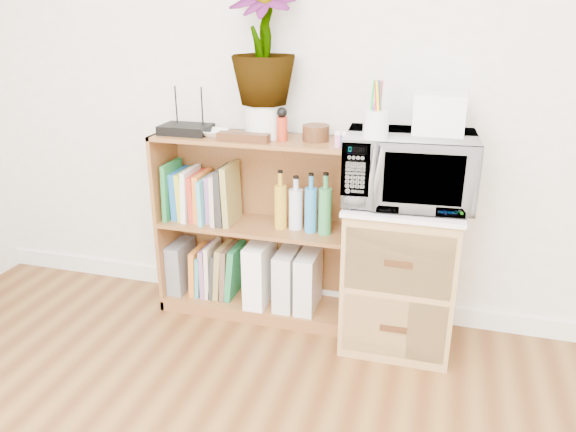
% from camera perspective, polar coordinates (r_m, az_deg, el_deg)
% --- Properties ---
extents(skirting_board, '(4.00, 0.02, 0.10)m').
position_cam_1_polar(skirting_board, '(3.10, 3.89, -8.31)').
color(skirting_board, white).
rests_on(skirting_board, ground).
extents(bookshelf, '(1.00, 0.30, 0.95)m').
position_cam_1_polar(bookshelf, '(2.88, -3.33, -1.26)').
color(bookshelf, brown).
rests_on(bookshelf, ground).
extents(wicker_unit, '(0.50, 0.45, 0.70)m').
position_cam_1_polar(wicker_unit, '(2.72, 11.36, -5.88)').
color(wicker_unit, '#9E7542').
rests_on(wicker_unit, ground).
extents(microwave, '(0.58, 0.42, 0.31)m').
position_cam_1_polar(microwave, '(2.52, 12.17, 4.73)').
color(microwave, white).
rests_on(microwave, wicker_unit).
extents(pen_cup, '(0.10, 0.10, 0.12)m').
position_cam_1_polar(pen_cup, '(2.37, 8.91, 9.21)').
color(pen_cup, silver).
rests_on(pen_cup, microwave).
extents(small_appliance, '(0.21, 0.18, 0.17)m').
position_cam_1_polar(small_appliance, '(2.51, 15.15, 10.00)').
color(small_appliance, white).
rests_on(small_appliance, microwave).
extents(router, '(0.24, 0.17, 0.04)m').
position_cam_1_polar(router, '(2.84, -10.33, 8.66)').
color(router, black).
rests_on(router, bookshelf).
extents(white_bowl, '(0.13, 0.13, 0.03)m').
position_cam_1_polar(white_bowl, '(2.77, -7.46, 8.38)').
color(white_bowl, white).
rests_on(white_bowl, bookshelf).
extents(plant_pot, '(0.19, 0.19, 0.16)m').
position_cam_1_polar(plant_pot, '(2.72, -2.40, 9.67)').
color(plant_pot, silver).
rests_on(plant_pot, bookshelf).
extents(potted_plant, '(0.31, 0.31, 0.55)m').
position_cam_1_polar(potted_plant, '(2.67, -2.52, 17.17)').
color(potted_plant, '#338037').
rests_on(potted_plant, plant_pot).
extents(trinket_box, '(0.25, 0.06, 0.04)m').
position_cam_1_polar(trinket_box, '(2.64, -4.56, 7.97)').
color(trinket_box, '#3C2310').
rests_on(trinket_box, bookshelf).
extents(kokeshi_doll, '(0.05, 0.05, 0.11)m').
position_cam_1_polar(kokeshi_doll, '(2.64, -0.61, 8.81)').
color(kokeshi_doll, '#AF2C15').
rests_on(kokeshi_doll, bookshelf).
extents(wooden_bowl, '(0.13, 0.13, 0.07)m').
position_cam_1_polar(wooden_bowl, '(2.65, 2.86, 8.43)').
color(wooden_bowl, '#3C1D10').
rests_on(wooden_bowl, bookshelf).
extents(paint_jars, '(0.12, 0.04, 0.06)m').
position_cam_1_polar(paint_jars, '(2.53, 5.82, 7.57)').
color(paint_jars, pink).
rests_on(paint_jars, bookshelf).
extents(file_box, '(0.08, 0.22, 0.27)m').
position_cam_1_polar(file_box, '(3.15, -10.79, -4.96)').
color(file_box, slate).
rests_on(file_box, bookshelf).
extents(magazine_holder_left, '(0.11, 0.27, 0.34)m').
position_cam_1_polar(magazine_holder_left, '(2.96, -2.86, -5.65)').
color(magazine_holder_left, white).
rests_on(magazine_holder_left, bookshelf).
extents(magazine_holder_mid, '(0.10, 0.24, 0.30)m').
position_cam_1_polar(magazine_holder_mid, '(2.92, -0.09, -6.29)').
color(magazine_holder_mid, silver).
rests_on(magazine_holder_mid, bookshelf).
extents(magazine_holder_right, '(0.10, 0.24, 0.30)m').
position_cam_1_polar(magazine_holder_right, '(2.90, 2.07, -6.55)').
color(magazine_holder_right, silver).
rests_on(magazine_holder_right, bookshelf).
extents(cookbooks, '(0.36, 0.20, 0.31)m').
position_cam_1_polar(cookbooks, '(2.92, -8.62, 2.17)').
color(cookbooks, '#1D7034').
rests_on(cookbooks, bookshelf).
extents(liquor_bottles, '(0.29, 0.07, 0.30)m').
position_cam_1_polar(liquor_bottles, '(2.75, 1.63, 1.40)').
color(liquor_bottles, gold).
rests_on(liquor_bottles, bookshelf).
extents(lower_books, '(0.27, 0.19, 0.29)m').
position_cam_1_polar(lower_books, '(3.06, -7.20, -5.49)').
color(lower_books, orange).
rests_on(lower_books, bookshelf).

